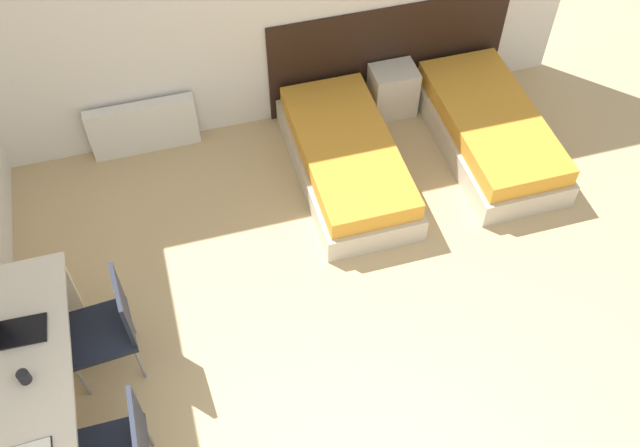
% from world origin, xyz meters
% --- Properties ---
extents(wall_back, '(6.10, 0.05, 2.70)m').
position_xyz_m(wall_back, '(0.00, 4.24, 1.35)').
color(wall_back, white).
rests_on(wall_back, ground_plane).
extents(headboard_panel, '(2.44, 0.03, 1.09)m').
position_xyz_m(headboard_panel, '(1.24, 4.20, 0.55)').
color(headboard_panel, black).
rests_on(headboard_panel, ground_plane).
extents(bed_near_window, '(0.90, 1.87, 0.45)m').
position_xyz_m(bed_near_window, '(0.52, 3.23, 0.22)').
color(bed_near_window, beige).
rests_on(bed_near_window, ground_plane).
extents(bed_near_door, '(0.90, 1.87, 0.45)m').
position_xyz_m(bed_near_door, '(1.96, 3.23, 0.22)').
color(bed_near_door, beige).
rests_on(bed_near_door, ground_plane).
extents(nightstand, '(0.45, 0.34, 0.51)m').
position_xyz_m(nightstand, '(1.24, 4.00, 0.26)').
color(nightstand, beige).
rests_on(nightstand, ground_plane).
extents(radiator, '(1.02, 0.12, 0.56)m').
position_xyz_m(radiator, '(-1.24, 4.12, 0.28)').
color(radiator, silver).
rests_on(radiator, ground_plane).
extents(desk, '(0.60, 2.07, 0.78)m').
position_xyz_m(desk, '(-2.25, 1.37, 0.61)').
color(desk, beige).
rests_on(desk, ground_plane).
extents(chair_near_laptop, '(0.51, 0.51, 0.94)m').
position_xyz_m(chair_near_laptop, '(-1.73, 1.85, 0.52)').
color(chair_near_laptop, black).
rests_on(chair_near_laptop, ground_plane).
extents(laptop, '(0.33, 0.24, 0.32)m').
position_xyz_m(laptop, '(-2.29, 1.78, 0.84)').
color(laptop, black).
rests_on(laptop, desk).
extents(mug, '(0.08, 0.08, 0.09)m').
position_xyz_m(mug, '(-2.23, 1.41, 0.82)').
color(mug, black).
rests_on(mug, desk).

